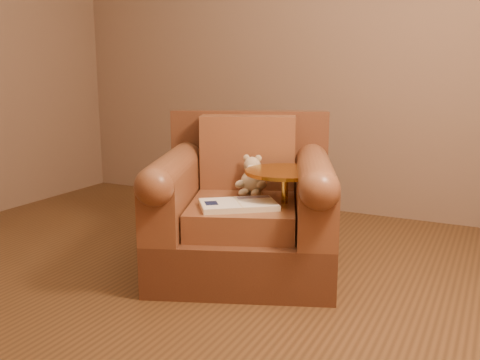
% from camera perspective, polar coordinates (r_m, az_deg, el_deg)
% --- Properties ---
extents(floor, '(4.00, 4.00, 0.00)m').
position_cam_1_polar(floor, '(2.97, -10.02, -11.25)').
color(floor, brown).
rests_on(floor, ground).
extents(armchair, '(1.27, 1.24, 0.89)m').
position_cam_1_polar(armchair, '(3.11, 0.48, -3.28)').
color(armchair, '#57311D').
rests_on(armchair, floor).
extents(teddy_bear, '(0.17, 0.20, 0.24)m').
position_cam_1_polar(teddy_bear, '(3.15, 1.26, 0.09)').
color(teddy_bear, tan).
rests_on(teddy_bear, armchair).
extents(guidebook, '(0.47, 0.44, 0.03)m').
position_cam_1_polar(guidebook, '(2.85, -0.17, -2.65)').
color(guidebook, beige).
rests_on(guidebook, armchair).
extents(side_table, '(0.44, 0.44, 0.61)m').
position_cam_1_polar(side_table, '(2.98, 4.74, -4.29)').
color(side_table, gold).
rests_on(side_table, floor).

